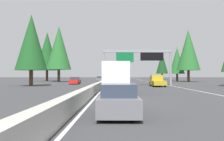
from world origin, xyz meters
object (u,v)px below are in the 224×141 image
object	(u,v)px
bus_near_right	(116,76)
conifer_right_mid	(188,50)
oncoming_far	(100,79)
conifer_right_distant	(162,63)
conifer_left_far	(47,51)
sign_gantry_overhead	(138,57)
conifer_right_far	(177,60)
sedan_mid_left	(118,101)
box_truck_near_center	(115,76)
conifer_left_near	(31,42)
conifer_left_mid	(59,48)
oncoming_near	(75,81)
pickup_far_center	(157,81)

from	to	relation	value
bus_near_right	conifer_right_mid	size ratio (longest dim) A/B	0.79
bus_near_right	oncoming_far	distance (m)	51.22
bus_near_right	conifer_right_distant	world-z (taller)	conifer_right_distant
bus_near_right	oncoming_far	world-z (taller)	bus_near_right
conifer_right_mid	conifer_left_far	world-z (taller)	conifer_left_far
sign_gantry_overhead	conifer_right_far	size ratio (longest dim) A/B	1.23
sedan_mid_left	box_truck_near_center	size ratio (longest dim) A/B	0.52
sign_gantry_overhead	conifer_right_mid	size ratio (longest dim) A/B	0.87
box_truck_near_center	conifer_left_far	size ratio (longest dim) A/B	0.56
conifer_left_near	conifer_left_mid	world-z (taller)	conifer_left_mid
sign_gantry_overhead	oncoming_far	distance (m)	33.63
sign_gantry_overhead	sedan_mid_left	distance (m)	35.91
oncoming_near	conifer_right_far	xyz separation A→B (m)	(25.79, -26.93, 5.59)
sign_gantry_overhead	conifer_left_near	xyz separation A→B (m)	(-3.17, 18.58, 2.31)
conifer_right_far	conifer_left_far	world-z (taller)	conifer_left_far
sedan_mid_left	conifer_left_near	world-z (taller)	conifer_left_near
oncoming_near	conifer_right_mid	xyz separation A→B (m)	(19.70, -28.65, 8.20)
conifer_right_mid	conifer_right_far	size ratio (longest dim) A/B	1.41
conifer_right_mid	sedan_mid_left	bearing A→B (deg)	161.49
pickup_far_center	conifer_left_near	distance (m)	22.35
sedan_mid_left	conifer_right_mid	xyz separation A→B (m)	(60.48, -20.25, 8.20)
sedan_mid_left	pickup_far_center	world-z (taller)	pickup_far_center
bus_near_right	conifer_left_mid	xyz separation A→B (m)	(42.65, 15.64, 7.67)
pickup_far_center	conifer_left_far	distance (m)	47.16
conifer_left_near	oncoming_near	bearing A→B (deg)	-35.92
sign_gantry_overhead	conifer_right_distant	bearing A→B (deg)	-14.22
sign_gantry_overhead	conifer_left_mid	distance (m)	31.18
bus_near_right	oncoming_far	xyz separation A→B (m)	(50.97, 4.88, -1.03)
bus_near_right	conifer_right_distant	size ratio (longest dim) A/B	1.03
pickup_far_center	oncoming_near	xyz separation A→B (m)	(10.00, 15.12, -0.23)
pickup_far_center	oncoming_far	world-z (taller)	pickup_far_center
bus_near_right	conifer_left_near	bearing A→B (deg)	42.71
conifer_left_far	oncoming_far	bearing A→B (deg)	-91.03
conifer_left_mid	conifer_right_distant	bearing A→B (deg)	-44.09
box_truck_near_center	conifer_left_far	xyz separation A→B (m)	(-44.97, 21.03, 7.64)
conifer_right_distant	conifer_left_mid	world-z (taller)	conifer_left_mid
box_truck_near_center	conifer_right_distant	distance (m)	26.69
sign_gantry_overhead	conifer_right_far	distance (m)	34.42
box_truck_near_center	conifer_right_mid	distance (m)	56.63
conifer_right_distant	conifer_left_far	world-z (taller)	conifer_left_far
pickup_far_center	box_truck_near_center	distance (m)	82.29
box_truck_near_center	oncoming_near	size ratio (longest dim) A/B	1.93
conifer_right_far	conifer_right_distant	bearing A→B (deg)	-1.22
sign_gantry_overhead	box_truck_near_center	distance (m)	77.56
oncoming_far	conifer_right_distant	size ratio (longest dim) A/B	0.39
oncoming_near	conifer_right_distant	size ratio (longest dim) A/B	0.39
sign_gantry_overhead	conifer_left_near	bearing A→B (deg)	99.68
oncoming_near	conifer_right_far	world-z (taller)	conifer_right_far
oncoming_near	conifer_left_far	world-z (taller)	conifer_left_far
oncoming_far	conifer_right_distant	world-z (taller)	conifer_right_distant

